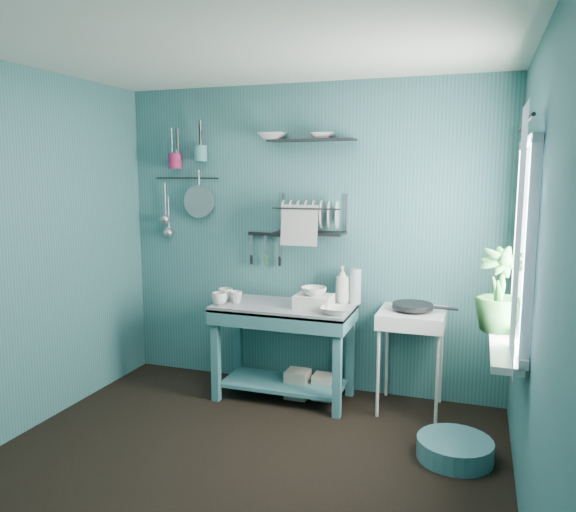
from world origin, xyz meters
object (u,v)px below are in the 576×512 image
(mug_left, at_px, (219,299))
(soap_bottle, at_px, (342,285))
(frying_pan, at_px, (412,306))
(potted_plant, at_px, (500,290))
(mug_right, at_px, (226,294))
(water_bottle, at_px, (355,286))
(wash_tub, at_px, (314,301))
(utensil_cup_magenta, at_px, (175,161))
(dish_rack, at_px, (310,214))
(hotplate_stand, at_px, (411,360))
(work_counter, at_px, (284,352))
(mug_mid, at_px, (236,297))
(storage_tin_small, at_px, (323,387))
(colander, at_px, (199,202))
(utensil_cup_teal, at_px, (201,153))
(storage_tin_large, at_px, (298,384))
(floor_basin, at_px, (455,449))

(mug_left, distance_m, soap_bottle, 0.97)
(soap_bottle, bearing_deg, frying_pan, -9.92)
(potted_plant, bearing_deg, mug_right, 166.66)
(water_bottle, bearing_deg, mug_right, -167.83)
(wash_tub, relative_size, soap_bottle, 0.94)
(utensil_cup_magenta, bearing_deg, dish_rack, -2.33)
(hotplate_stand, height_order, dish_rack, dish_rack)
(work_counter, bearing_deg, mug_mid, 177.19)
(work_counter, height_order, soap_bottle, soap_bottle)
(storage_tin_small, bearing_deg, colander, 169.67)
(colander, xyz_separation_m, storage_tin_small, (1.18, -0.22, -1.44))
(water_bottle, height_order, utensil_cup_teal, utensil_cup_teal)
(utensil_cup_magenta, relative_size, utensil_cup_teal, 1.00)
(soap_bottle, relative_size, dish_rack, 0.54)
(storage_tin_large, bearing_deg, mug_left, -160.10)
(soap_bottle, bearing_deg, potted_plant, -31.19)
(mug_left, distance_m, colander, 0.95)
(frying_pan, xyz_separation_m, potted_plant, (0.58, -0.59, 0.28))
(wash_tub, relative_size, potted_plant, 0.55)
(work_counter, relative_size, potted_plant, 2.11)
(mug_right, xyz_separation_m, potted_plant, (2.06, -0.49, 0.27))
(floor_basin, bearing_deg, mug_left, 167.12)
(mug_mid, bearing_deg, utensil_cup_magenta, 155.18)
(soap_bottle, distance_m, hotplate_stand, 0.78)
(water_bottle, relative_size, utensil_cup_teal, 2.15)
(floor_basin, bearing_deg, utensil_cup_magenta, 160.85)
(potted_plant, bearing_deg, utensil_cup_teal, 162.54)
(utensil_cup_magenta, bearing_deg, colander, 8.42)
(mug_mid, relative_size, colander, 0.36)
(mug_mid, distance_m, wash_tub, 0.63)
(mug_mid, distance_m, potted_plant, 2.00)
(wash_tub, height_order, utensil_cup_magenta, utensil_cup_magenta)
(mug_right, distance_m, utensil_cup_teal, 1.22)
(soap_bottle, bearing_deg, utensil_cup_magenta, 177.52)
(storage_tin_small, bearing_deg, utensil_cup_teal, 170.75)
(utensil_cup_teal, relative_size, storage_tin_large, 0.59)
(floor_basin, bearing_deg, work_counter, 156.74)
(mug_mid, relative_size, storage_tin_small, 0.50)
(hotplate_stand, relative_size, storage_tin_small, 3.85)
(colander, xyz_separation_m, potted_plant, (2.44, -0.78, -0.46))
(mug_left, distance_m, utensil_cup_magenta, 1.31)
(water_bottle, xyz_separation_m, storage_tin_large, (-0.42, -0.17, -0.79))
(frying_pan, relative_size, utensil_cup_teal, 2.31)
(wash_tub, xyz_separation_m, soap_bottle, (0.17, 0.22, 0.10))
(storage_tin_small, bearing_deg, water_bottle, 32.47)
(mug_left, relative_size, utensil_cup_teal, 0.95)
(dish_rack, bearing_deg, utensil_cup_magenta, -176.84)
(mug_mid, relative_size, utensil_cup_magenta, 0.77)
(work_counter, relative_size, soap_bottle, 3.61)
(utensil_cup_teal, bearing_deg, mug_left, -49.97)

